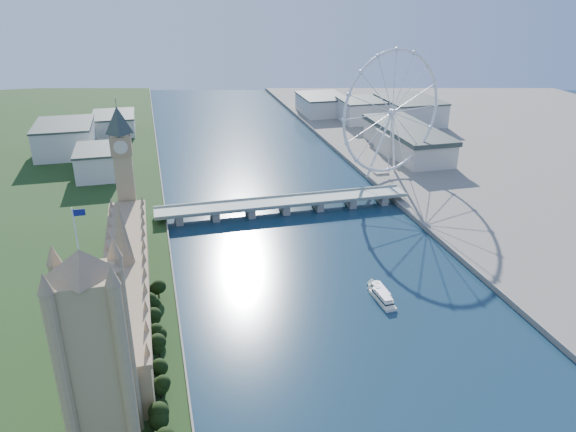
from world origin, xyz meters
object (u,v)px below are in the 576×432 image
object	(u,v)px
london_eye	(392,113)
tour_boat_far	(382,301)
victoria_tower	(95,352)
tour_boat_near	(381,296)

from	to	relation	value
london_eye	tour_boat_far	xyz separation A→B (m)	(-94.82, -212.12, -67.52)
victoria_tower	tour_boat_near	size ratio (longest dim) A/B	3.93
tour_boat_near	victoria_tower	bearing A→B (deg)	-150.72
tour_boat_far	tour_boat_near	bearing A→B (deg)	72.41
victoria_tower	tour_boat_far	xyz separation A→B (m)	(160.15, 87.96, -54.49)
victoria_tower	tour_boat_near	distance (m)	194.94
victoria_tower	london_eye	world-z (taller)	london_eye
victoria_tower	london_eye	xyz separation A→B (m)	(254.98, 300.08, 13.03)
victoria_tower	tour_boat_far	bearing A→B (deg)	28.78
london_eye	tour_boat_near	size ratio (longest dim) A/B	4.37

